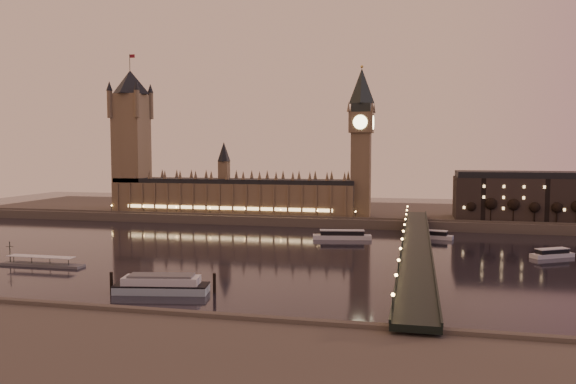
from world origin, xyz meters
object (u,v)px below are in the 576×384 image
cruise_boat_a (342,235)px  cruise_boat_b (429,235)px  pontoon_pier (42,264)px  moored_barge (161,285)px

cruise_boat_a → cruise_boat_b: (50.05, 14.46, -0.20)m
cruise_boat_a → pontoon_pier: (-121.75, -106.32, -1.27)m
moored_barge → pontoon_pier: (-73.54, 32.06, -1.92)m
pontoon_pier → cruise_boat_b: bearing=35.1°
cruise_boat_a → cruise_boat_b: size_ratio=1.25×
cruise_boat_b → pontoon_pier: (-171.81, -120.77, -1.07)m
cruise_boat_b → moored_barge: 181.70m
moored_barge → pontoon_pier: size_ratio=0.99×
cruise_boat_a → cruise_boat_b: cruise_boat_a is taller
cruise_boat_b → moored_barge: size_ratio=0.72×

